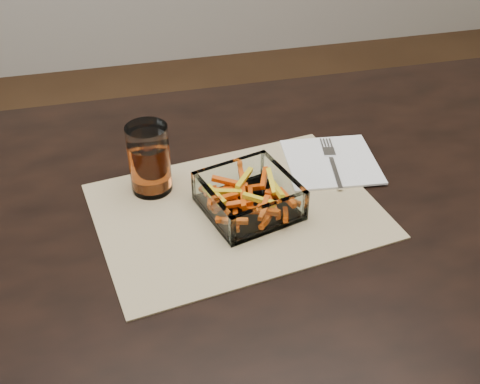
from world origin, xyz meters
name	(u,v)px	position (x,y,z in m)	size (l,w,h in m)	color
dining_table	(321,240)	(0.00, 0.00, 0.66)	(1.60, 0.90, 0.75)	black
placemat	(237,210)	(-0.15, 0.01, 0.75)	(0.45, 0.33, 0.00)	tan
glass_bowl	(249,198)	(-0.13, 0.01, 0.78)	(0.17, 0.17, 0.05)	white
tumbler	(149,161)	(-0.28, 0.10, 0.81)	(0.07, 0.07, 0.12)	white
napkin	(331,162)	(0.05, 0.10, 0.76)	(0.16, 0.16, 0.00)	white
fork	(332,161)	(0.05, 0.10, 0.76)	(0.04, 0.16, 0.00)	silver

